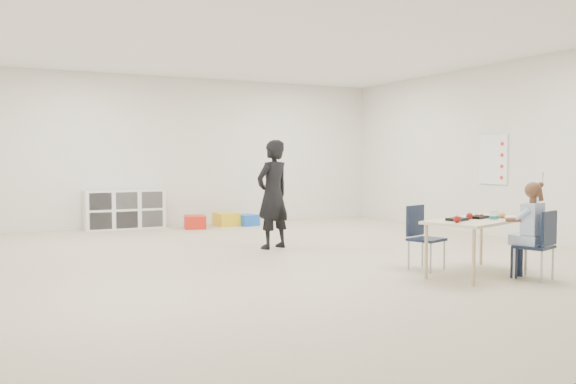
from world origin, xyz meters
name	(u,v)px	position (x,y,z in m)	size (l,w,h in m)	color
room	(290,148)	(0.00, 0.00, 1.40)	(9.00, 9.02, 2.80)	beige
table	(478,246)	(1.39, -1.80, 0.31)	(1.47, 1.06, 0.61)	beige
chair_near	(534,245)	(1.71, -2.27, 0.36)	(0.35, 0.33, 0.73)	black
chair_far	(427,238)	(1.07, -1.33, 0.36)	(0.35, 0.33, 0.73)	black
child	(534,225)	(1.71, -2.27, 0.57)	(0.49, 0.49, 1.15)	#B8D1F9
lunch_tray_near	(478,217)	(1.44, -1.73, 0.62)	(0.22, 0.16, 0.03)	black
lunch_tray_far	(457,219)	(1.07, -1.83, 0.62)	(0.22, 0.16, 0.03)	black
milk_carton	(494,215)	(1.49, -1.92, 0.66)	(0.07, 0.07, 0.10)	white
bread_roll	(501,215)	(1.71, -1.82, 0.64)	(0.09, 0.09, 0.07)	#DEAB5B
apple_near	(470,216)	(1.28, -1.78, 0.64)	(0.07, 0.07, 0.07)	maroon
apple_far	(457,219)	(0.91, -2.00, 0.64)	(0.07, 0.07, 0.07)	maroon
cubby_shelf	(125,209)	(-1.20, 4.28, 0.35)	(1.40, 0.40, 0.70)	white
rules_poster	(493,159)	(3.98, 0.60, 1.25)	(0.02, 0.60, 0.80)	white
adult	(273,194)	(0.19, 0.93, 0.76)	(0.56, 0.37, 1.53)	black
bin_red	(195,222)	(-0.05, 3.79, 0.12)	(0.37, 0.48, 0.23)	red
bin_yellow	(226,219)	(0.63, 3.98, 0.12)	(0.38, 0.49, 0.24)	gold
bin_blue	(246,220)	(0.98, 3.83, 0.10)	(0.33, 0.42, 0.21)	blue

